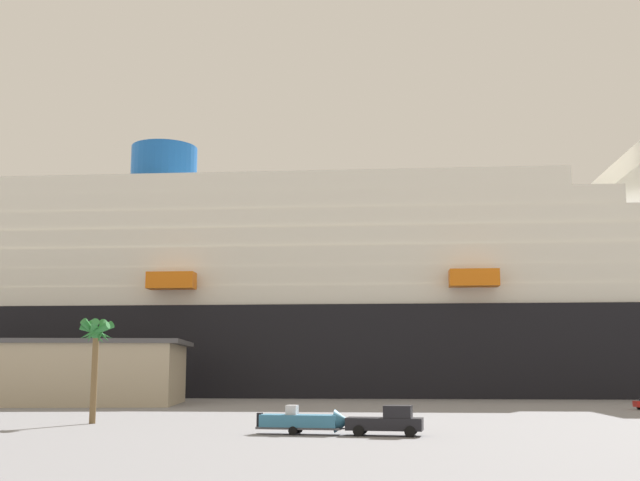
% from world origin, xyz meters
% --- Properties ---
extents(ground_plane, '(600.00, 600.00, 0.00)m').
position_xyz_m(ground_plane, '(0.00, 30.00, 0.00)').
color(ground_plane, gray).
extents(cruise_ship, '(258.97, 45.68, 58.69)m').
position_xyz_m(cruise_ship, '(-6.93, 72.98, 16.01)').
color(cruise_ship, black).
rests_on(cruise_ship, ground_plane).
extents(pickup_truck, '(5.85, 2.97, 2.20)m').
position_xyz_m(pickup_truck, '(-0.62, -16.19, 1.04)').
color(pickup_truck, black).
rests_on(pickup_truck, ground_plane).
extents(small_boat_on_trailer, '(8.09, 2.88, 2.15)m').
position_xyz_m(small_boat_on_trailer, '(-6.56, -15.24, 0.96)').
color(small_boat_on_trailer, '#595960').
rests_on(small_boat_on_trailer, ground_plane).
extents(palm_tree, '(3.30, 3.19, 9.43)m').
position_xyz_m(palm_tree, '(-26.60, -4.29, 7.43)').
color(palm_tree, brown).
rests_on(palm_tree, ground_plane).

